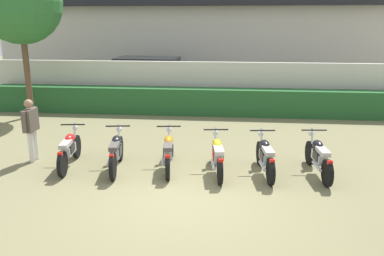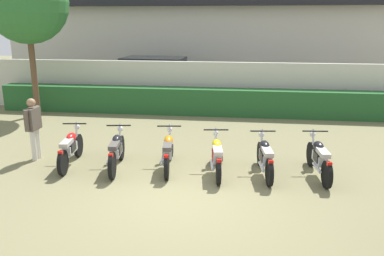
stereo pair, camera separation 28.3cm
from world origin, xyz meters
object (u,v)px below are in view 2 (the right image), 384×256
Objects in this scene: motorcycle_in_row_3 at (217,155)px; inspector_person at (33,124)px; parked_car at (157,79)px; motorcycle_in_row_0 at (70,148)px; motorcycle_in_row_1 at (116,151)px; motorcycle_in_row_5 at (319,158)px; motorcycle_in_row_4 at (265,157)px; tree_near_inspector at (26,2)px; motorcycle_in_row_2 at (168,151)px.

inspector_person is at bearing 78.00° from motorcycle_in_row_3.
motorcycle_in_row_3 is at bearing -64.82° from parked_car.
parked_car is 2.43× the size of motorcycle_in_row_0.
motorcycle_in_row_1 reaches higher than motorcycle_in_row_3.
motorcycle_in_row_0 is 3.62m from motorcycle_in_row_3.
parked_car is 2.38× the size of motorcycle_in_row_5.
motorcycle_in_row_4 is at bearing -98.08° from motorcycle_in_row_1.
motorcycle_in_row_3 is (3.62, -0.06, -0.01)m from motorcycle_in_row_0.
motorcycle_in_row_5 is at bearing -91.91° from motorcycle_in_row_4.
tree_near_inspector is 11.23m from motorcycle_in_row_5.
motorcycle_in_row_3 is 0.96× the size of motorcycle_in_row_5.
parked_car is 6.17m from tree_near_inspector.
motorcycle_in_row_4 is at bearing -3.39° from inspector_person.
parked_car is at bearing 28.50° from motorcycle_in_row_5.
motorcycle_in_row_1 reaches higher than motorcycle_in_row_0.
motorcycle_in_row_3 is at bearing -4.55° from inspector_person.
motorcycle_in_row_5 is 7.06m from inspector_person.
tree_near_inspector is 2.88× the size of motorcycle_in_row_5.
inspector_person is (-1.09, 0.31, 0.49)m from motorcycle_in_row_0.
motorcycle_in_row_2 is at bearing -71.72° from parked_car.
parked_car is at bearing 6.74° from motorcycle_in_row_2.
motorcycle_in_row_4 is at bearing -58.61° from parked_car.
tree_near_inspector is 3.48× the size of inspector_person.
motorcycle_in_row_5 is (3.52, -0.02, 0.00)m from motorcycle_in_row_2.
parked_car reaches higher than motorcycle_in_row_5.
inspector_person is at bearing -95.43° from parked_car.
parked_car reaches higher than motorcycle_in_row_2.
motorcycle_in_row_1 reaches higher than motorcycle_in_row_5.
inspector_person is (-4.71, 0.37, 0.50)m from motorcycle_in_row_3.
motorcycle_in_row_1 is 2.37m from inspector_person.
motorcycle_in_row_4 is (4.73, -0.03, -0.00)m from motorcycle_in_row_0.
motorcycle_in_row_2 is at bearing -3.53° from inspector_person.
motorcycle_in_row_0 is at bearing 81.57° from motorcycle_in_row_3.
parked_car is at bearing -2.83° from motorcycle_in_row_1.
parked_car is 10.21m from motorcycle_in_row_5.
motorcycle_in_row_1 is (4.71, -4.96, -3.64)m from tree_near_inspector.
motorcycle_in_row_2 is (5.95, -4.79, -3.65)m from tree_near_inspector.
motorcycle_in_row_0 is at bearing -16.04° from inspector_person.
motorcycle_in_row_0 is 2.44m from motorcycle_in_row_2.
motorcycle_in_row_2 is 2.30m from motorcycle_in_row_4.
motorcycle_in_row_3 is (3.31, -8.63, -0.49)m from parked_car.
motorcycle_in_row_0 is 0.98× the size of motorcycle_in_row_5.
motorcycle_in_row_0 is 1.02× the size of motorcycle_in_row_3.
motorcycle_in_row_4 reaches higher than motorcycle_in_row_5.
tree_near_inspector reaches higher than motorcycle_in_row_4.
parked_car is 2.88× the size of inspector_person.
parked_car is 8.37m from inspector_person.
motorcycle_in_row_1 is 1.00× the size of motorcycle_in_row_2.
parked_car is at bearing 13.53° from motorcycle_in_row_3.
parked_car reaches higher than inspector_person.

